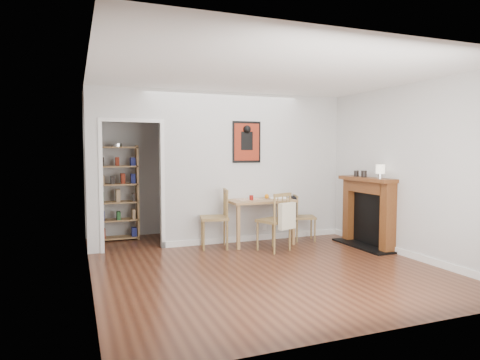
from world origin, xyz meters
name	(u,v)px	position (x,y,z in m)	size (l,w,h in m)	color
ground	(256,262)	(0.00, 0.00, 0.00)	(5.20, 5.20, 0.00)	#572F1C
room_shell	(230,168)	(0.10, 1.34, 1.30)	(5.20, 5.20, 5.20)	beige
dining_table	(259,205)	(0.54, 1.10, 0.67)	(1.13, 0.72, 0.77)	#A1734B
chair_left	(214,219)	(-0.29, 1.04, 0.49)	(0.58, 0.58, 0.98)	olive
chair_right	(303,217)	(1.37, 1.04, 0.42)	(0.56, 0.52, 0.82)	olive
chair_front	(274,221)	(0.55, 0.52, 0.48)	(0.61, 0.65, 0.94)	olive
bookshelf	(118,193)	(-1.69, 2.31, 0.84)	(0.71, 0.29, 1.69)	#A1734B
fireplace	(368,210)	(2.16, 0.25, 0.62)	(0.45, 1.25, 1.16)	brown
red_glass	(251,198)	(0.36, 1.03, 0.81)	(0.07, 0.07, 0.09)	maroon
orange_fruit	(267,196)	(0.71, 1.16, 0.81)	(0.08, 0.08, 0.08)	orange
placemat	(248,199)	(0.35, 1.16, 0.77)	(0.42, 0.32, 0.00)	beige
notebook	(278,198)	(0.91, 1.11, 0.77)	(0.29, 0.22, 0.01)	white
mantel_lamp	(380,170)	(2.09, -0.12, 1.30)	(0.14, 0.14, 0.22)	silver
ceramic_jar_a	(364,174)	(2.09, 0.30, 1.22)	(0.09, 0.09, 0.11)	black
ceramic_jar_b	(356,173)	(2.10, 0.51, 1.21)	(0.08, 0.08, 0.10)	black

